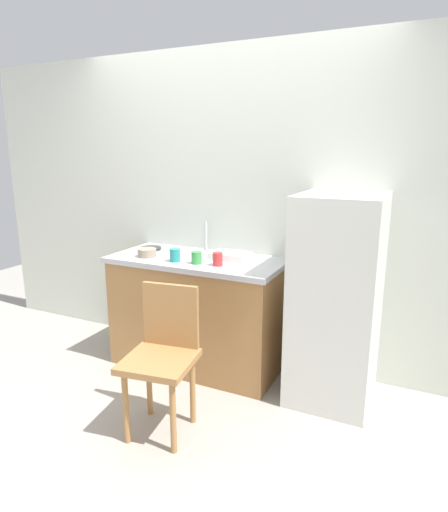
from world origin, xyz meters
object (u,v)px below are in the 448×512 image
object	(u,v)px
hotplate	(151,248)
cup_green	(197,258)
refrigerator	(336,300)
chair	(163,352)
terracotta_bowl	(147,253)
cup_teal	(175,255)
dish_tray	(230,256)
cup_red	(218,259)

from	to	relation	value
hotplate	cup_green	distance (m)	0.61
refrigerator	chair	bearing A→B (deg)	-136.60
terracotta_bowl	cup_green	bearing A→B (deg)	-3.07
chair	cup_teal	size ratio (longest dim) A/B	9.29
chair	dish_tray	distance (m)	0.98
refrigerator	terracotta_bowl	xyz separation A→B (m)	(-1.43, -0.13, 0.21)
refrigerator	cup_red	xyz separation A→B (m)	(-0.82, -0.14, 0.22)
refrigerator	cup_red	world-z (taller)	refrigerator
hotplate	cup_teal	xyz separation A→B (m)	(0.39, -0.25, 0.04)
terracotta_bowl	cup_teal	distance (m)	0.28
cup_red	terracotta_bowl	bearing A→B (deg)	179.14
hotplate	cup_teal	bearing A→B (deg)	-32.75
cup_green	dish_tray	bearing A→B (deg)	55.51
terracotta_bowl	cup_teal	size ratio (longest dim) A/B	1.49
hotplate	refrigerator	bearing A→B (deg)	-3.18
chair	cup_green	xyz separation A→B (m)	(-0.13, 0.66, 0.43)
terracotta_bowl	cup_red	bearing A→B (deg)	-0.86
chair	cup_green	world-z (taller)	cup_green
refrigerator	cup_green	distance (m)	1.02
dish_tray	cup_red	xyz separation A→B (m)	(0.00, -0.22, 0.02)
cup_teal	hotplate	bearing A→B (deg)	147.25
chair	terracotta_bowl	bearing A→B (deg)	122.13
hotplate	cup_red	xyz separation A→B (m)	(0.72, -0.22, 0.04)
chair	terracotta_bowl	size ratio (longest dim) A/B	6.22
dish_tray	cup_red	distance (m)	0.22
chair	dish_tray	bearing A→B (deg)	79.81
hotplate	cup_teal	size ratio (longest dim) A/B	1.77
hotplate	cup_green	bearing A→B (deg)	-22.84
refrigerator	hotplate	bearing A→B (deg)	176.82
chair	cup_green	size ratio (longest dim) A/B	9.98
cup_green	cup_teal	world-z (taller)	cup_teal
dish_tray	cup_red	size ratio (longest dim) A/B	2.89
dish_tray	cup_red	bearing A→B (deg)	-89.16
cup_green	cup_teal	distance (m)	0.17
chair	cup_teal	xyz separation A→B (m)	(-0.30, 0.64, 0.43)
cup_green	cup_teal	size ratio (longest dim) A/B	0.93
hotplate	cup_red	bearing A→B (deg)	-17.01
cup_red	cup_teal	world-z (taller)	cup_red
terracotta_bowl	cup_red	world-z (taller)	cup_red
cup_red	cup_green	xyz separation A→B (m)	(-0.16, -0.01, -0.00)
chair	hotplate	xyz separation A→B (m)	(-0.69, 0.89, 0.39)
hotplate	chair	bearing A→B (deg)	-52.40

